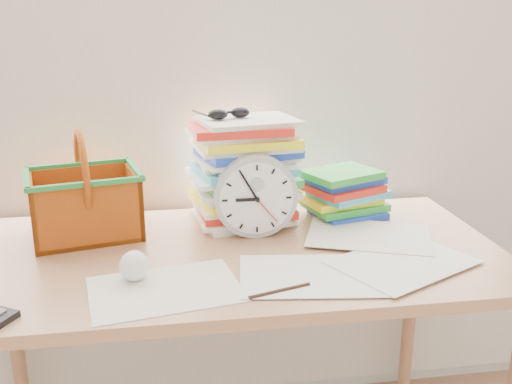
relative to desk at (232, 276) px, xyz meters
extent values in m
cube|color=silver|center=(0.00, 0.40, 0.67)|extent=(4.00, 0.04, 2.70)
cube|color=silver|center=(0.00, 0.38, 0.62)|extent=(2.40, 0.01, 2.50)
cube|color=#A7734E|center=(0.00, 0.00, 0.06)|extent=(1.40, 0.70, 0.03)
cylinder|color=#A7734E|center=(-0.65, 0.30, -0.32)|extent=(0.04, 0.04, 0.72)
cylinder|color=#A7734E|center=(0.65, 0.30, -0.32)|extent=(0.04, 0.04, 0.72)
cylinder|color=#B0B0B0|center=(0.08, 0.09, 0.19)|extent=(0.23, 0.05, 0.23)
sphere|color=white|center=(-0.24, -0.14, 0.11)|extent=(0.07, 0.07, 0.07)
cylinder|color=black|center=(0.08, -0.25, 0.08)|extent=(0.15, 0.05, 0.01)
camera|label=1|loc=(-0.15, -1.36, 0.65)|focal=40.00mm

